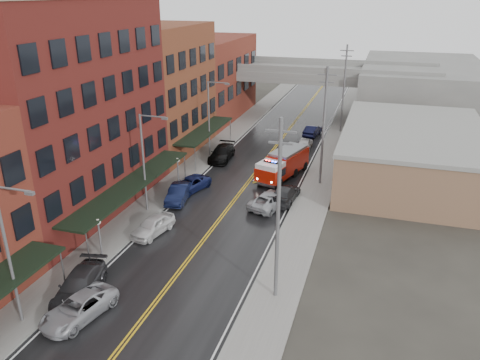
# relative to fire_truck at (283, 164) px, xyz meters

# --- Properties ---
(road) EXTENTS (11.00, 160.00, 0.02)m
(road) POSITION_rel_fire_truck_xyz_m (-3.06, -5.80, -1.52)
(road) COLOR black
(road) RESTS_ON ground
(sidewalk_left) EXTENTS (3.00, 160.00, 0.15)m
(sidewalk_left) POSITION_rel_fire_truck_xyz_m (-10.36, -5.80, -1.46)
(sidewalk_left) COLOR slate
(sidewalk_left) RESTS_ON ground
(sidewalk_right) EXTENTS (3.00, 160.00, 0.15)m
(sidewalk_right) POSITION_rel_fire_truck_xyz_m (4.24, -5.80, -1.46)
(sidewalk_right) COLOR slate
(sidewalk_right) RESTS_ON ground
(curb_left) EXTENTS (0.30, 160.00, 0.15)m
(curb_left) POSITION_rel_fire_truck_xyz_m (-8.71, -5.80, -1.46)
(curb_left) COLOR gray
(curb_left) RESTS_ON ground
(curb_right) EXTENTS (0.30, 160.00, 0.15)m
(curb_right) POSITION_rel_fire_truck_xyz_m (2.59, -5.80, -1.46)
(curb_right) COLOR gray
(curb_right) RESTS_ON ground
(brick_building_b) EXTENTS (9.00, 20.00, 18.00)m
(brick_building_b) POSITION_rel_fire_truck_xyz_m (-16.36, -12.80, 7.47)
(brick_building_b) COLOR #541916
(brick_building_b) RESTS_ON ground
(brick_building_c) EXTENTS (9.00, 15.00, 15.00)m
(brick_building_c) POSITION_rel_fire_truck_xyz_m (-16.36, 4.70, 5.97)
(brick_building_c) COLOR brown
(brick_building_c) RESTS_ON ground
(brick_building_far) EXTENTS (9.00, 20.00, 12.00)m
(brick_building_far) POSITION_rel_fire_truck_xyz_m (-16.36, 22.20, 4.47)
(brick_building_far) COLOR brown
(brick_building_far) RESTS_ON ground
(tan_building) EXTENTS (14.00, 22.00, 5.00)m
(tan_building) POSITION_rel_fire_truck_xyz_m (12.94, 4.20, 0.97)
(tan_building) COLOR brown
(tan_building) RESTS_ON ground
(right_far_block) EXTENTS (18.00, 30.00, 8.00)m
(right_far_block) POSITION_rel_fire_truck_xyz_m (14.94, 34.20, 2.47)
(right_far_block) COLOR slate
(right_far_block) RESTS_ON ground
(awning_1) EXTENTS (2.60, 18.00, 3.09)m
(awning_1) POSITION_rel_fire_truck_xyz_m (-10.56, -12.80, 1.46)
(awning_1) COLOR black
(awning_1) RESTS_ON ground
(awning_2) EXTENTS (2.60, 13.00, 3.09)m
(awning_2) POSITION_rel_fire_truck_xyz_m (-10.55, 4.70, 1.46)
(awning_2) COLOR black
(awning_2) RESTS_ON ground
(globe_lamp_1) EXTENTS (0.44, 0.44, 3.12)m
(globe_lamp_1) POSITION_rel_fire_truck_xyz_m (-9.46, -19.80, 0.78)
(globe_lamp_1) COLOR #59595B
(globe_lamp_1) RESTS_ON ground
(globe_lamp_2) EXTENTS (0.44, 0.44, 3.12)m
(globe_lamp_2) POSITION_rel_fire_truck_xyz_m (-9.46, -5.80, 0.78)
(globe_lamp_2) COLOR #59595B
(globe_lamp_2) RESTS_ON ground
(street_lamp_0) EXTENTS (2.64, 0.22, 9.00)m
(street_lamp_0) POSITION_rel_fire_truck_xyz_m (-9.61, -27.80, 3.66)
(street_lamp_0) COLOR #59595B
(street_lamp_0) RESTS_ON ground
(street_lamp_1) EXTENTS (2.64, 0.22, 9.00)m
(street_lamp_1) POSITION_rel_fire_truck_xyz_m (-9.61, -11.80, 3.66)
(street_lamp_1) COLOR #59595B
(street_lamp_1) RESTS_ON ground
(street_lamp_2) EXTENTS (2.64, 0.22, 9.00)m
(street_lamp_2) POSITION_rel_fire_truck_xyz_m (-9.61, 4.20, 3.66)
(street_lamp_2) COLOR #59595B
(street_lamp_2) RESTS_ON ground
(utility_pole_0) EXTENTS (1.80, 0.24, 12.00)m
(utility_pole_0) POSITION_rel_fire_truck_xyz_m (4.14, -20.80, 4.78)
(utility_pole_0) COLOR #59595B
(utility_pole_0) RESTS_ON ground
(utility_pole_1) EXTENTS (1.80, 0.24, 12.00)m
(utility_pole_1) POSITION_rel_fire_truck_xyz_m (4.14, -0.80, 4.78)
(utility_pole_1) COLOR #59595B
(utility_pole_1) RESTS_ON ground
(utility_pole_2) EXTENTS (1.80, 0.24, 12.00)m
(utility_pole_2) POSITION_rel_fire_truck_xyz_m (4.14, 19.20, 4.78)
(utility_pole_2) COLOR #59595B
(utility_pole_2) RESTS_ON ground
(overpass) EXTENTS (40.00, 10.00, 7.50)m
(overpass) POSITION_rel_fire_truck_xyz_m (-3.06, 26.20, 4.46)
(overpass) COLOR slate
(overpass) RESTS_ON ground
(fire_truck) EXTENTS (4.68, 8.11, 2.82)m
(fire_truck) POSITION_rel_fire_truck_xyz_m (0.00, 0.00, 0.00)
(fire_truck) COLOR #9E1407
(fire_truck) RESTS_ON ground
(parked_car_left_2) EXTENTS (3.36, 5.40, 1.39)m
(parked_car_left_2) POSITION_rel_fire_truck_xyz_m (-6.80, -26.37, -0.83)
(parked_car_left_2) COLOR #9EA0A6
(parked_car_left_2) RESTS_ON ground
(parked_car_left_3) EXTENTS (3.28, 5.83, 1.60)m
(parked_car_left_3) POSITION_rel_fire_truck_xyz_m (-8.06, -24.50, -0.73)
(parked_car_left_3) COLOR #2B2A2D
(parked_car_left_3) RESTS_ON ground
(parked_car_left_4) EXTENTS (2.59, 4.64, 1.49)m
(parked_car_left_4) POSITION_rel_fire_truck_xyz_m (-7.41, -15.44, -0.78)
(parked_car_left_4) COLOR silver
(parked_car_left_4) RESTS_ON ground
(parked_car_left_5) EXTENTS (2.29, 4.84, 1.53)m
(parked_car_left_5) POSITION_rel_fire_truck_xyz_m (-8.06, -8.81, -0.76)
(parked_car_left_5) COLOR black
(parked_car_left_5) RESTS_ON ground
(parked_car_left_6) EXTENTS (3.59, 5.32, 1.35)m
(parked_car_left_6) POSITION_rel_fire_truck_xyz_m (-8.04, -6.34, -0.85)
(parked_car_left_6) COLOR #141C4E
(parked_car_left_6) RESTS_ON ground
(parked_car_left_7) EXTENTS (2.62, 5.69, 1.61)m
(parked_car_left_7) POSITION_rel_fire_truck_xyz_m (-8.04, 3.40, -0.72)
(parked_car_left_7) COLOR black
(parked_car_left_7) RESTS_ON ground
(parked_car_right_0) EXTENTS (3.75, 5.58, 1.42)m
(parked_car_right_0) POSITION_rel_fire_truck_xyz_m (0.54, -7.60, -0.82)
(parked_car_right_0) COLOR #A0A3A8
(parked_car_right_0) RESTS_ON ground
(parked_car_right_1) EXTENTS (2.46, 5.30, 1.50)m
(parked_car_right_1) POSITION_rel_fire_truck_xyz_m (1.54, -6.00, -0.78)
(parked_car_right_1) COLOR #262628
(parked_car_right_1) RESTS_ON ground
(parked_car_right_2) EXTENTS (1.71, 4.15, 1.41)m
(parked_car_right_2) POSITION_rel_fire_truck_xyz_m (0.62, 10.40, -0.82)
(parked_car_right_2) COLOR silver
(parked_car_right_2) RESTS_ON ground
(parked_car_right_3) EXTENTS (2.14, 4.53, 1.43)m
(parked_car_right_3) POSITION_rel_fire_truck_xyz_m (0.63, 16.40, -0.81)
(parked_car_right_3) COLOR black
(parked_car_right_3) RESTS_ON ground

